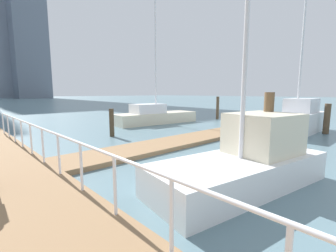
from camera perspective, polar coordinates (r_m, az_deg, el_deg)
ground_plane at (r=17.49m, az=-25.60°, el=-0.93°), size 300.00×300.00×0.00m
floating_dock at (r=12.35m, az=5.37°, el=-3.22°), size 14.94×2.00×0.18m
boardwalk_railing at (r=3.60m, az=-7.12°, el=-13.09°), size 0.06×23.99×1.08m
dock_piling_0 at (r=22.72m, az=12.00°, el=4.33°), size 0.27×0.27×2.15m
dock_piling_1 at (r=17.29m, az=34.26°, el=1.46°), size 0.35×0.35×1.85m
dock_piling_2 at (r=7.91m, az=23.05°, el=-1.62°), size 0.29×0.29×2.53m
dock_piling_3 at (r=13.78m, az=-13.58°, el=0.78°), size 0.27×0.27×1.61m
moored_boat_1 at (r=19.28m, az=-3.35°, el=2.52°), size 7.26×2.88×9.82m
moored_boat_2 at (r=16.90m, az=28.98°, el=1.37°), size 6.06×2.04×8.22m
moored_boat_3 at (r=6.75m, az=18.65°, el=-7.89°), size 5.45×2.79×7.35m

